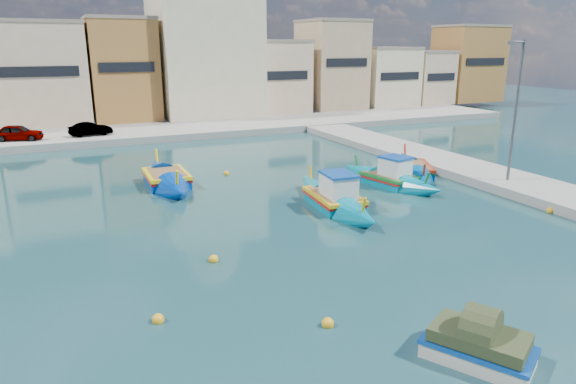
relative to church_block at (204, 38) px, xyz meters
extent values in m
plane|color=#164342|center=(-10.00, -40.00, -8.41)|extent=(160.00, 160.00, 0.00)
cube|color=gray|center=(-10.00, -8.00, -8.11)|extent=(80.00, 8.00, 0.60)
cube|color=beige|center=(-15.74, -0.28, -3.31)|extent=(7.88, 7.44, 8.99)
cube|color=gray|center=(-15.74, -0.28, 1.33)|extent=(8.04, 7.59, 0.30)
cube|color=black|center=(-15.74, -4.05, -2.86)|extent=(6.30, 0.10, 0.90)
cube|color=#B07437|center=(-8.46, -0.93, -3.09)|extent=(6.17, 6.13, 9.43)
cube|color=gray|center=(-8.46, -0.93, 1.77)|extent=(6.29, 6.26, 0.30)
cube|color=black|center=(-8.46, -4.05, -2.62)|extent=(4.93, 0.10, 0.90)
cube|color=tan|center=(-0.95, -0.15, -4.78)|extent=(7.31, 7.69, 6.05)
cube|color=gray|center=(-0.95, -0.15, -1.60)|extent=(7.46, 7.85, 0.30)
cube|color=black|center=(-0.95, -4.05, -4.48)|extent=(5.85, 0.10, 0.90)
cube|color=beige|center=(7.02, -0.35, -4.10)|extent=(7.54, 7.30, 7.41)
cube|color=gray|center=(7.02, -0.35, -0.25)|extent=(7.69, 7.45, 0.30)
cube|color=black|center=(7.02, -4.05, -3.73)|extent=(6.03, 0.10, 0.90)
cube|color=tan|center=(14.93, -0.51, -2.99)|extent=(6.36, 6.97, 9.63)
cube|color=gray|center=(14.93, -0.51, 1.98)|extent=(6.48, 7.11, 0.30)
cube|color=black|center=(14.93, -4.05, -2.51)|extent=(5.09, 0.10, 0.90)
cube|color=beige|center=(22.15, -0.65, -4.48)|extent=(6.63, 6.70, 6.65)
cube|color=gray|center=(22.15, -0.65, -1.01)|extent=(6.76, 6.83, 0.30)
cube|color=black|center=(22.15, -4.05, -4.15)|extent=(5.30, 0.10, 0.90)
cube|color=beige|center=(28.26, -0.25, -4.71)|extent=(5.08, 7.51, 6.20)
cube|color=gray|center=(28.26, -0.25, -1.45)|extent=(5.18, 7.66, 0.30)
cube|color=black|center=(28.26, -4.05, -4.40)|extent=(4.06, 0.10, 0.90)
cube|color=#B07437|center=(35.15, -1.00, -3.14)|extent=(7.79, 6.00, 9.33)
cube|color=gray|center=(35.15, -1.00, 1.67)|extent=(7.95, 6.12, 0.30)
cube|color=black|center=(35.15, -4.05, -2.68)|extent=(6.23, 0.10, 0.90)
cube|color=beige|center=(0.00, 0.00, -1.81)|extent=(10.00, 10.00, 12.00)
cylinder|color=#595B60|center=(7.50, -34.00, -4.41)|extent=(0.16, 0.16, 8.00)
cylinder|color=#595B60|center=(7.10, -34.00, -0.51)|extent=(1.00, 0.10, 0.10)
cube|color=#595B60|center=(6.60, -34.00, -0.56)|extent=(0.35, 0.15, 0.18)
imported|color=#4C1919|center=(-17.79, -9.50, -7.19)|extent=(3.88, 2.41, 1.23)
imported|color=#4C1919|center=(-12.50, -9.50, -7.26)|extent=(3.46, 1.71, 1.09)
cube|color=#007E9C|center=(-2.99, -32.89, -8.22)|extent=(2.23, 3.59, 0.96)
cone|color=#007E9C|center=(-2.72, -30.08, -8.17)|extent=(2.21, 3.31, 2.45)
cone|color=#007E9C|center=(-3.26, -35.71, -8.17)|extent=(2.21, 3.31, 2.45)
cube|color=gold|center=(-2.99, -32.89, -7.81)|extent=(2.33, 3.78, 0.17)
cube|color=red|center=(-2.99, -32.89, -7.99)|extent=(2.33, 3.66, 0.10)
cube|color=olive|center=(-2.99, -32.89, -7.74)|extent=(1.92, 3.25, 0.06)
cylinder|color=gold|center=(-2.69, -29.80, -7.55)|extent=(0.18, 0.46, 1.04)
cylinder|color=gold|center=(-3.28, -35.99, -7.55)|extent=(0.18, 0.46, 1.04)
cube|color=white|center=(-3.03, -33.39, -7.21)|extent=(1.50, 1.86, 1.05)
cube|color=#0F47A5|center=(-3.03, -33.39, -6.63)|extent=(1.59, 1.99, 0.11)
cube|color=#008099|center=(1.90, -30.64, -8.23)|extent=(2.37, 3.21, 0.91)
cone|color=#008099|center=(1.41, -28.29, -8.18)|extent=(2.33, 3.01, 2.27)
cone|color=#008099|center=(2.40, -32.98, -8.18)|extent=(2.33, 3.01, 2.27)
cube|color=#177627|center=(1.90, -30.64, -7.85)|extent=(2.48, 3.38, 0.16)
cube|color=red|center=(1.90, -30.64, -8.01)|extent=(2.47, 3.28, 0.09)
cube|color=olive|center=(1.90, -30.64, -7.77)|extent=(2.05, 2.89, 0.05)
cylinder|color=#177627|center=(1.36, -28.06, -7.59)|extent=(0.21, 0.45, 0.99)
cylinder|color=#177627|center=(2.45, -33.21, -7.59)|extent=(0.21, 0.45, 0.99)
cube|color=white|center=(1.99, -31.05, -7.27)|extent=(1.55, 1.70, 1.00)
cube|color=#0F47A5|center=(1.99, -31.05, -6.72)|extent=(1.64, 1.82, 0.11)
cube|color=#00539E|center=(4.65, -29.30, -8.21)|extent=(3.20, 3.75, 0.98)
cone|color=#00539E|center=(5.86, -26.93, -8.16)|extent=(3.09, 3.54, 2.46)
cone|color=#00539E|center=(3.45, -31.68, -8.16)|extent=(3.09, 3.54, 2.46)
cube|color=red|center=(4.65, -29.30, -7.80)|extent=(3.34, 3.94, 0.18)
cube|color=#197F33|center=(4.65, -29.30, -7.98)|extent=(3.31, 3.85, 0.10)
cube|color=olive|center=(4.65, -29.30, -7.73)|extent=(2.80, 3.36, 0.06)
cylinder|color=red|center=(5.98, -26.69, -7.53)|extent=(0.33, 0.47, 1.06)
cylinder|color=red|center=(3.33, -31.91, -7.53)|extent=(0.33, 0.47, 1.06)
cube|color=#0036A1|center=(-9.67, -25.33, -8.19)|extent=(2.23, 3.31, 1.08)
cone|color=#0036A1|center=(-9.61, -22.62, -8.14)|extent=(2.22, 3.11, 2.67)
cone|color=#0036A1|center=(-9.72, -28.03, -8.14)|extent=(2.22, 3.11, 2.67)
cube|color=yellow|center=(-9.67, -25.33, -7.74)|extent=(2.32, 3.49, 0.19)
cube|color=red|center=(-9.67, -25.33, -7.93)|extent=(2.34, 3.38, 0.11)
cube|color=olive|center=(-9.67, -25.33, -7.65)|extent=(1.90, 3.01, 0.06)
cylinder|color=yellow|center=(-9.61, -22.35, -7.43)|extent=(0.16, 0.51, 1.18)
cylinder|color=yellow|center=(-9.73, -28.30, -7.43)|extent=(0.16, 0.51, 1.18)
cube|color=beige|center=(-6.11, -45.76, -8.27)|extent=(2.50, 2.94, 0.65)
cube|color=#0F47A5|center=(-6.11, -45.76, -7.96)|extent=(2.58, 3.03, 0.11)
cube|color=#2D381E|center=(-6.11, -45.76, -7.71)|extent=(2.31, 2.66, 0.32)
cylinder|color=#2D381E|center=(-6.11, -45.76, -7.56)|extent=(1.63, 2.27, 0.56)
sphere|color=#FFAF1A|center=(-13.11, -40.44, -8.33)|extent=(0.36, 0.36, 0.36)
sphere|color=#FFAF1A|center=(-10.39, -36.92, -8.33)|extent=(0.36, 0.36, 0.36)
sphere|color=#FFAF1A|center=(-5.82, -24.48, -8.33)|extent=(0.36, 0.36, 0.36)
sphere|color=#FFAF1A|center=(6.01, -38.06, -8.33)|extent=(0.36, 0.36, 0.36)
sphere|color=#FFAF1A|center=(-8.74, -42.69, -8.33)|extent=(0.36, 0.36, 0.36)
camera|label=1|loc=(-15.22, -54.07, -0.67)|focal=32.00mm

